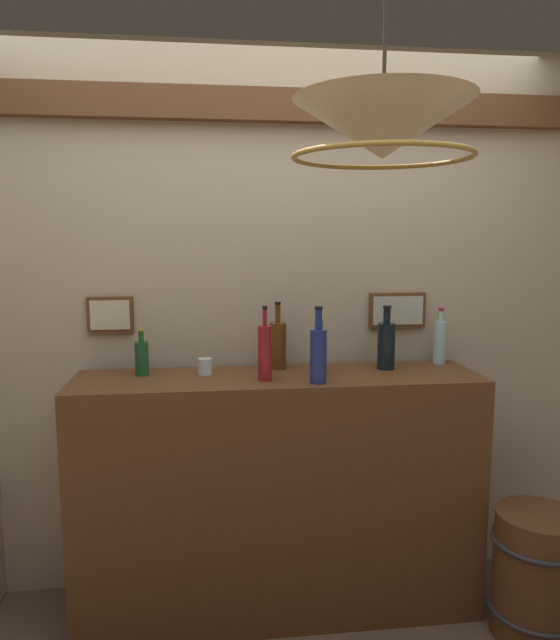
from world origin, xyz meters
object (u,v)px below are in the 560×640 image
liquor_bottle_sherry (386,344)px  glass_tumbler_rocks (205,366)px  liquor_bottle_whiskey (440,341)px  pendant_lamp (383,131)px  liquor_bottle_rye (318,354)px  liquor_bottle_mezcal (321,354)px  liquor_bottle_tequila (265,352)px  liquor_bottle_port (142,357)px  liquor_bottle_bourbon (278,344)px  wooden_barrel (536,575)px

liquor_bottle_sherry → glass_tumbler_rocks: size_ratio=4.09×
liquor_bottle_whiskey → pendant_lamp: pendant_lamp is taller
liquor_bottle_rye → pendant_lamp: 0.95m
pendant_lamp → liquor_bottle_sherry: bearing=70.5°
liquor_bottle_mezcal → liquor_bottle_tequila: bearing=-159.5°
liquor_bottle_whiskey → glass_tumbler_rocks: (-1.10, -0.09, -0.07)m
liquor_bottle_rye → liquor_bottle_port: size_ratio=1.53×
liquor_bottle_port → liquor_bottle_mezcal: (0.77, -0.06, 0.01)m
liquor_bottle_bourbon → pendant_lamp: size_ratio=0.49×
liquor_bottle_rye → pendant_lamp: pendant_lamp is taller
liquor_bottle_rye → liquor_bottle_sherry: liquor_bottle_rye is taller
wooden_barrel → liquor_bottle_tequila: bearing=167.5°
wooden_barrel → glass_tumbler_rocks: bearing=164.2°
liquor_bottle_port → glass_tumbler_rocks: bearing=-4.0°
liquor_bottle_whiskey → liquor_bottle_sherry: size_ratio=0.91×
liquor_bottle_sherry → liquor_bottle_port: bearing=179.4°
liquor_bottle_port → liquor_bottle_mezcal: 0.77m
liquor_bottle_bourbon → liquor_bottle_mezcal: liquor_bottle_bourbon is taller
glass_tumbler_rocks → pendant_lamp: 1.27m
liquor_bottle_rye → liquor_bottle_tequila: 0.22m
liquor_bottle_tequila → glass_tumbler_rocks: liquor_bottle_tequila is taller
liquor_bottle_bourbon → pendant_lamp: bearing=-74.7°
liquor_bottle_tequila → wooden_barrel: size_ratio=0.58×
liquor_bottle_bourbon → pendant_lamp: pendant_lamp is taller
liquor_bottle_rye → wooden_barrel: liquor_bottle_rye is taller
glass_tumbler_rocks → wooden_barrel: size_ratio=0.13×
liquor_bottle_tequila → wooden_barrel: 1.47m
liquor_bottle_bourbon → glass_tumbler_rocks: (-0.33, -0.07, -0.08)m
liquor_bottle_whiskey → liquor_bottle_port: bearing=-176.9°
liquor_bottle_bourbon → pendant_lamp: 1.16m
liquor_bottle_whiskey → liquor_bottle_bourbon: size_ratio=0.86×
liquor_bottle_sherry → glass_tumbler_rocks: bearing=-179.5°
liquor_bottle_port → liquor_bottle_tequila: liquor_bottle_tequila is taller
liquor_bottle_mezcal → pendant_lamp: bearing=-86.0°
liquor_bottle_rye → glass_tumbler_rocks: bearing=156.0°
liquor_bottle_rye → liquor_bottle_bourbon: (-0.13, 0.28, -0.01)m
pendant_lamp → liquor_bottle_tequila: bearing=116.7°
liquor_bottle_rye → pendant_lamp: (0.09, -0.53, 0.78)m
liquor_bottle_whiskey → liquor_bottle_mezcal: liquor_bottle_whiskey is taller
wooden_barrel → liquor_bottle_port: bearing=166.1°
liquor_bottle_port → pendant_lamp: pendant_lamp is taller
liquor_bottle_tequila → liquor_bottle_mezcal: liquor_bottle_tequila is taller
liquor_bottle_port → liquor_bottle_sherry: liquor_bottle_sherry is taller
liquor_bottle_sherry → wooden_barrel: (0.55, -0.39, -0.92)m
liquor_bottle_whiskey → liquor_bottle_bourbon: bearing=-178.7°
liquor_bottle_tequila → liquor_bottle_sherry: bearing=14.6°
liquor_bottle_sherry → liquor_bottle_rye: bearing=-148.8°
liquor_bottle_whiskey → liquor_bottle_sherry: liquor_bottle_sherry is taller
liquor_bottle_whiskey → liquor_bottle_bourbon: liquor_bottle_bourbon is taller
liquor_bottle_port → liquor_bottle_tequila: bearing=-16.9°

